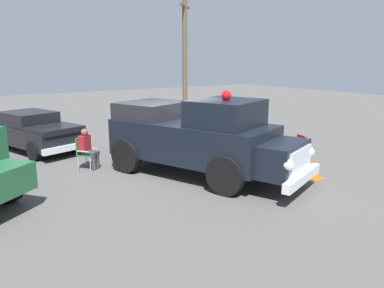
{
  "coord_description": "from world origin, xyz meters",
  "views": [
    {
      "loc": [
        -9.88,
        5.72,
        3.43
      ],
      "look_at": [
        -0.72,
        -0.41,
        0.93
      ],
      "focal_mm": 35.21,
      "sensor_mm": 36.0,
      "label": 1
    }
  ],
  "objects_px": {
    "vintage_fire_truck": "(198,136)",
    "utility_pole": "(185,58)",
    "lawn_chair_by_car": "(298,148)",
    "lawn_chair_spare": "(139,123)",
    "lawn_chair_near_truck": "(84,150)",
    "classic_hot_rod": "(34,131)",
    "spectator_standing": "(220,118)",
    "spectator_seated": "(88,147)",
    "traffic_cone": "(315,169)"
  },
  "relations": [
    {
      "from": "classic_hot_rod",
      "to": "traffic_cone",
      "type": "bearing_deg",
      "value": -144.15
    },
    {
      "from": "lawn_chair_spare",
      "to": "utility_pole",
      "type": "relative_size",
      "value": 0.15
    },
    {
      "from": "spectator_standing",
      "to": "utility_pole",
      "type": "relative_size",
      "value": 0.25
    },
    {
      "from": "classic_hot_rod",
      "to": "lawn_chair_near_truck",
      "type": "relative_size",
      "value": 4.63
    },
    {
      "from": "classic_hot_rod",
      "to": "spectator_standing",
      "type": "height_order",
      "value": "spectator_standing"
    },
    {
      "from": "lawn_chair_spare",
      "to": "utility_pole",
      "type": "xyz_separation_m",
      "value": [
        1.96,
        -3.79,
        2.91
      ]
    },
    {
      "from": "lawn_chair_spare",
      "to": "lawn_chair_by_car",
      "type": "bearing_deg",
      "value": -164.64
    },
    {
      "from": "classic_hot_rod",
      "to": "spectator_seated",
      "type": "relative_size",
      "value": 3.66
    },
    {
      "from": "classic_hot_rod",
      "to": "traffic_cone",
      "type": "distance_m",
      "value": 10.25
    },
    {
      "from": "spectator_seated",
      "to": "spectator_standing",
      "type": "distance_m",
      "value": 6.16
    },
    {
      "from": "lawn_chair_by_car",
      "to": "spectator_seated",
      "type": "height_order",
      "value": "spectator_seated"
    },
    {
      "from": "lawn_chair_by_car",
      "to": "utility_pole",
      "type": "relative_size",
      "value": 0.15
    },
    {
      "from": "lawn_chair_by_car",
      "to": "lawn_chair_spare",
      "type": "height_order",
      "value": "same"
    },
    {
      "from": "vintage_fire_truck",
      "to": "spectator_standing",
      "type": "relative_size",
      "value": 3.78
    },
    {
      "from": "utility_pole",
      "to": "lawn_chair_by_car",
      "type": "bearing_deg",
      "value": 169.61
    },
    {
      "from": "classic_hot_rod",
      "to": "utility_pole",
      "type": "xyz_separation_m",
      "value": [
        2.36,
        -8.37,
        2.76
      ]
    },
    {
      "from": "spectator_standing",
      "to": "vintage_fire_truck",
      "type": "bearing_deg",
      "value": 134.89
    },
    {
      "from": "lawn_chair_spare",
      "to": "spectator_standing",
      "type": "distance_m",
      "value": 3.82
    },
    {
      "from": "lawn_chair_near_truck",
      "to": "classic_hot_rod",
      "type": "bearing_deg",
      "value": 12.53
    },
    {
      "from": "classic_hot_rod",
      "to": "spectator_seated",
      "type": "distance_m",
      "value": 3.7
    },
    {
      "from": "lawn_chair_by_car",
      "to": "spectator_seated",
      "type": "distance_m",
      "value": 6.75
    },
    {
      "from": "vintage_fire_truck",
      "to": "lawn_chair_spare",
      "type": "relative_size",
      "value": 6.21
    },
    {
      "from": "vintage_fire_truck",
      "to": "lawn_chair_spare",
      "type": "distance_m",
      "value": 6.66
    },
    {
      "from": "utility_pole",
      "to": "classic_hot_rod",
      "type": "bearing_deg",
      "value": 105.77
    },
    {
      "from": "spectator_standing",
      "to": "traffic_cone",
      "type": "bearing_deg",
      "value": 170.76
    },
    {
      "from": "lawn_chair_spare",
      "to": "lawn_chair_near_truck",
      "type": "bearing_deg",
      "value": 135.68
    },
    {
      "from": "classic_hot_rod",
      "to": "utility_pole",
      "type": "relative_size",
      "value": 0.7
    },
    {
      "from": "lawn_chair_near_truck",
      "to": "traffic_cone",
      "type": "distance_m",
      "value": 7.1
    },
    {
      "from": "utility_pole",
      "to": "spectator_standing",
      "type": "bearing_deg",
      "value": 163.74
    },
    {
      "from": "lawn_chair_near_truck",
      "to": "lawn_chair_spare",
      "type": "xyz_separation_m",
      "value": [
        3.89,
        -3.8,
        0.0
      ]
    },
    {
      "from": "spectator_seated",
      "to": "utility_pole",
      "type": "relative_size",
      "value": 0.19
    },
    {
      "from": "lawn_chair_by_car",
      "to": "spectator_seated",
      "type": "bearing_deg",
      "value": 58.84
    },
    {
      "from": "classic_hot_rod",
      "to": "spectator_standing",
      "type": "bearing_deg",
      "value": -110.45
    },
    {
      "from": "traffic_cone",
      "to": "classic_hot_rod",
      "type": "bearing_deg",
      "value": 35.85
    },
    {
      "from": "lawn_chair_spare",
      "to": "classic_hot_rod",
      "type": "bearing_deg",
      "value": 95.03
    },
    {
      "from": "vintage_fire_truck",
      "to": "spectator_seated",
      "type": "relative_size",
      "value": 4.91
    },
    {
      "from": "lawn_chair_by_car",
      "to": "traffic_cone",
      "type": "xyz_separation_m",
      "value": [
        -1.21,
        0.64,
        -0.28
      ]
    },
    {
      "from": "lawn_chair_by_car",
      "to": "spectator_standing",
      "type": "relative_size",
      "value": 0.61
    },
    {
      "from": "spectator_standing",
      "to": "lawn_chair_by_car",
      "type": "bearing_deg",
      "value": 176.32
    },
    {
      "from": "vintage_fire_truck",
      "to": "lawn_chair_by_car",
      "type": "relative_size",
      "value": 6.21
    },
    {
      "from": "lawn_chair_by_car",
      "to": "utility_pole",
      "type": "distance_m",
      "value": 10.04
    },
    {
      "from": "lawn_chair_by_car",
      "to": "classic_hot_rod",
      "type": "bearing_deg",
      "value": 43.12
    },
    {
      "from": "spectator_seated",
      "to": "classic_hot_rod",
      "type": "bearing_deg",
      "value": 13.42
    },
    {
      "from": "spectator_standing",
      "to": "spectator_seated",
      "type": "bearing_deg",
      "value": 99.46
    },
    {
      "from": "spectator_seated",
      "to": "lawn_chair_spare",
      "type": "bearing_deg",
      "value": -42.95
    },
    {
      "from": "classic_hot_rod",
      "to": "spectator_seated",
      "type": "xyz_separation_m",
      "value": [
        -3.59,
        -0.86,
        -0.05
      ]
    },
    {
      "from": "lawn_chair_spare",
      "to": "spectator_seated",
      "type": "height_order",
      "value": "spectator_seated"
    },
    {
      "from": "classic_hot_rod",
      "to": "vintage_fire_truck",
      "type": "bearing_deg",
      "value": -151.07
    },
    {
      "from": "vintage_fire_truck",
      "to": "utility_pole",
      "type": "bearing_deg",
      "value": -30.47
    },
    {
      "from": "spectator_standing",
      "to": "utility_pole",
      "type": "xyz_separation_m",
      "value": [
        4.95,
        -1.44,
        2.54
      ]
    }
  ]
}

